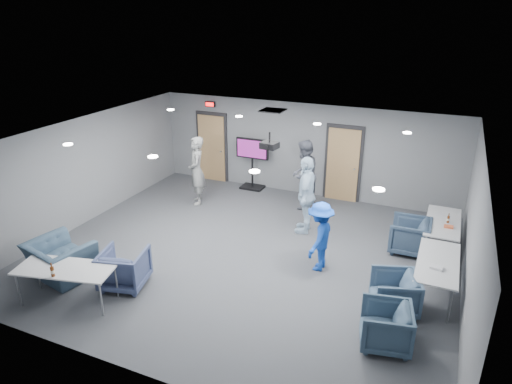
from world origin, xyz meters
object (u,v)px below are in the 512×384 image
at_px(person_d, 320,237).
at_px(tv_stand, 252,161).
at_px(chair_right_b, 394,293).
at_px(chair_right_c, 386,326).
at_px(table_right_a, 443,223).
at_px(projector, 269,145).
at_px(bottle_front, 52,271).
at_px(person_b, 304,175).
at_px(person_a, 197,171).
at_px(chair_right_a, 409,236).
at_px(chair_front_a, 124,268).
at_px(table_right_b, 438,263).
at_px(table_front_left, 65,270).
at_px(bottle_right, 448,219).
at_px(person_c, 306,195).
at_px(chair_front_b, 61,260).

distance_m(person_d, tv_stand, 4.90).
bearing_deg(tv_stand, person_d, -49.36).
xyz_separation_m(chair_right_b, chair_right_c, (0.00, -1.03, -0.00)).
height_order(table_right_a, projector, projector).
bearing_deg(person_d, bottle_front, -46.53).
bearing_deg(person_b, person_a, -71.72).
relative_size(chair_right_a, tv_stand, 0.55).
bearing_deg(chair_right_a, person_a, -96.10).
height_order(chair_right_a, chair_front_a, same).
distance_m(table_right_b, projector, 4.15).
distance_m(bottle_front, tv_stand, 7.08).
relative_size(table_front_left, tv_stand, 1.23).
bearing_deg(bottle_right, chair_front_a, -145.20).
xyz_separation_m(person_c, projector, (-0.59, -0.98, 1.44)).
distance_m(person_c, person_d, 1.79).
relative_size(chair_right_c, chair_front_a, 0.94).
distance_m(chair_right_b, table_right_a, 2.82).
relative_size(person_b, chair_front_a, 2.21).
bearing_deg(tv_stand, bottle_front, -96.08).
bearing_deg(chair_right_b, projector, -133.80).
bearing_deg(person_d, chair_right_a, 135.76).
bearing_deg(person_a, chair_right_a, 52.78).
bearing_deg(bottle_front, table_right_a, 39.65).
bearing_deg(person_a, projector, 30.19).
bearing_deg(bottle_right, chair_right_a, -157.64).
distance_m(chair_right_c, tv_stand, 7.44).
bearing_deg(person_c, table_right_b, 53.34).
distance_m(table_front_left, tv_stand, 6.79).
bearing_deg(person_c, table_front_left, -43.70).
distance_m(person_d, bottle_right, 3.03).
height_order(table_right_a, bottle_right, bottle_right).
bearing_deg(bottle_right, person_c, -175.60).
bearing_deg(chair_front_b, bottle_front, 143.87).
distance_m(chair_right_c, bottle_right, 3.82).
distance_m(table_right_a, tv_stand, 5.82).
xyz_separation_m(person_d, chair_right_a, (1.67, 1.53, -0.36)).
relative_size(chair_front_a, bottle_right, 3.86).
bearing_deg(tv_stand, table_front_left, -96.53).
bearing_deg(projector, bottle_right, 26.19).
distance_m(person_c, table_right_a, 3.16).
height_order(chair_right_b, bottle_right, bottle_right).
height_order(table_right_a, bottle_front, bottle_front).
bearing_deg(person_d, table_right_a, 132.13).
relative_size(person_c, bottle_front, 7.17).
xyz_separation_m(person_d, chair_front_a, (-3.35, -2.17, -0.36)).
xyz_separation_m(person_d, chair_right_c, (1.67, -1.89, -0.39)).
xyz_separation_m(person_a, chair_right_b, (5.82, -2.92, -0.59)).
height_order(person_a, bottle_front, person_a).
distance_m(chair_right_b, table_right_b, 1.10).
height_order(person_c, projector, projector).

